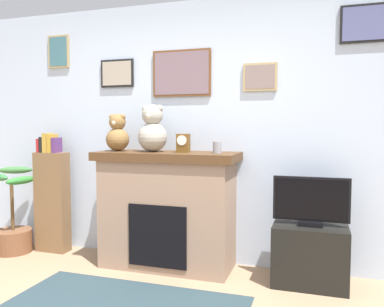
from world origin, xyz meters
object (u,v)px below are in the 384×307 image
(fireplace, at_px, (167,209))
(potted_plant, at_px, (13,229))
(tv_stand, at_px, (310,255))
(teddy_bear_tan, at_px, (153,131))
(television, at_px, (311,202))
(teddy_bear_cream, at_px, (118,134))
(candle_jar, at_px, (217,147))
(bookshelf, at_px, (52,198))
(mantel_clock, at_px, (183,143))

(fireplace, height_order, potted_plant, fireplace)
(tv_stand, height_order, teddy_bear_tan, teddy_bear_tan)
(television, bearing_deg, tv_stand, 90.00)
(fireplace, xyz_separation_m, tv_stand, (1.33, -0.04, -0.31))
(potted_plant, bearing_deg, fireplace, 3.63)
(teddy_bear_cream, bearing_deg, teddy_bear_tan, -0.02)
(candle_jar, xyz_separation_m, teddy_bear_tan, (-0.64, -0.00, 0.15))
(teddy_bear_cream, bearing_deg, potted_plant, -175.68)
(tv_stand, relative_size, television, 0.99)
(teddy_bear_tan, bearing_deg, fireplace, 7.35)
(potted_plant, bearing_deg, television, 1.23)
(teddy_bear_cream, bearing_deg, candle_jar, 0.03)
(candle_jar, height_order, teddy_bear_cream, teddy_bear_cream)
(candle_jar, bearing_deg, tv_stand, -1.81)
(candle_jar, relative_size, teddy_bear_tan, 0.24)
(candle_jar, bearing_deg, bookshelf, 177.73)
(fireplace, distance_m, television, 1.34)
(mantel_clock, relative_size, teddy_bear_tan, 0.38)
(potted_plant, xyz_separation_m, tv_stand, (3.08, 0.07, 0.00))
(bookshelf, distance_m, candle_jar, 1.96)
(potted_plant, xyz_separation_m, candle_jar, (2.25, 0.09, 0.91))
(mantel_clock, height_order, teddy_bear_tan, teddy_bear_tan)
(tv_stand, bearing_deg, candle_jar, 178.19)
(fireplace, xyz_separation_m, bookshelf, (-1.37, 0.06, 0.02))
(tv_stand, xyz_separation_m, television, (-0.00, -0.00, 0.46))
(tv_stand, xyz_separation_m, teddy_bear_tan, (-1.47, 0.03, 1.06))
(potted_plant, bearing_deg, teddy_bear_tan, 3.30)
(fireplace, xyz_separation_m, mantel_clock, (0.17, -0.02, 0.64))
(bookshelf, distance_m, mantel_clock, 1.66)
(bookshelf, distance_m, tv_stand, 2.72)
(mantel_clock, xyz_separation_m, teddy_bear_tan, (-0.31, 0.00, 0.12))
(bookshelf, distance_m, television, 2.70)
(television, relative_size, teddy_bear_tan, 1.39)
(fireplace, relative_size, tv_stand, 2.20)
(bookshelf, xyz_separation_m, tv_stand, (2.69, -0.10, -0.33))
(bookshelf, height_order, candle_jar, bookshelf)
(candle_jar, xyz_separation_m, mantel_clock, (-0.33, -0.00, 0.03))
(potted_plant, height_order, tv_stand, potted_plant)
(tv_stand, distance_m, mantel_clock, 1.50)
(potted_plant, distance_m, tv_stand, 3.08)
(bookshelf, height_order, television, bookshelf)
(bookshelf, bearing_deg, candle_jar, -2.27)
(television, xyz_separation_m, candle_jar, (-0.83, 0.03, 0.45))
(bookshelf, relative_size, teddy_bear_tan, 2.83)
(fireplace, xyz_separation_m, teddy_bear_tan, (-0.14, -0.02, 0.76))
(teddy_bear_cream, distance_m, teddy_bear_tan, 0.38)
(bookshelf, relative_size, tv_stand, 2.07)
(television, bearing_deg, mantel_clock, 178.69)
(teddy_bear_tan, bearing_deg, teddy_bear_cream, 179.98)
(bookshelf, relative_size, potted_plant, 1.41)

